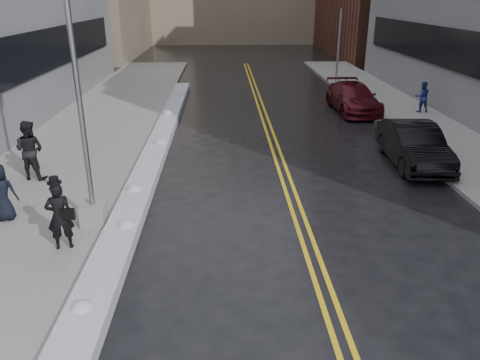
{
  "coord_description": "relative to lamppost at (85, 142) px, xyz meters",
  "views": [
    {
      "loc": [
        0.31,
        -9.77,
        6.11
      ],
      "look_at": [
        0.75,
        2.26,
        1.3
      ],
      "focal_mm": 35.0,
      "sensor_mm": 36.0,
      "label": 1
    }
  ],
  "objects": [
    {
      "name": "snow_ridge",
      "position": [
        0.85,
        6.0,
        -2.36
      ],
      "size": [
        0.9,
        30.0,
        0.34
      ],
      "primitive_type": "cube",
      "color": "silver",
      "rests_on": "ground"
    },
    {
      "name": "sidewalk_west",
      "position": [
        -2.45,
        8.0,
        -2.46
      ],
      "size": [
        5.5,
        50.0,
        0.15
      ],
      "primitive_type": "cube",
      "color": "gray",
      "rests_on": "ground"
    },
    {
      "name": "fire_hydrant",
      "position": [
        12.3,
        8.0,
        -1.98
      ],
      "size": [
        0.26,
        0.26,
        0.73
      ],
      "color": "maroon",
      "rests_on": "sidewalk_east"
    },
    {
      "name": "car_black",
      "position": [
        10.8,
        4.88,
        -1.75
      ],
      "size": [
        1.91,
        4.86,
        1.58
      ],
      "primitive_type": "imported",
      "rotation": [
        0.0,
        0.0,
        -0.05
      ],
      "color": "black",
      "rests_on": "ground"
    },
    {
      "name": "pedestrian_fedora",
      "position": [
        -0.45,
        -1.29,
        -1.51
      ],
      "size": [
        0.72,
        0.57,
        1.75
      ],
      "primitive_type": "imported",
      "rotation": [
        0.0,
        0.0,
        3.4
      ],
      "color": "black",
      "rests_on": "sidewalk_west"
    },
    {
      "name": "sidewalk_east",
      "position": [
        13.3,
        8.0,
        -2.46
      ],
      "size": [
        4.0,
        50.0,
        0.15
      ],
      "primitive_type": "cube",
      "color": "gray",
      "rests_on": "ground"
    },
    {
      "name": "pedestrian_east",
      "position": [
        14.27,
        12.74,
        -1.57
      ],
      "size": [
        0.8,
        0.63,
        1.63
      ],
      "primitive_type": "imported",
      "rotation": [
        0.0,
        0.0,
        3.15
      ],
      "color": "navy",
      "rests_on": "sidewalk_east"
    },
    {
      "name": "pedestrian_b",
      "position": [
        -2.98,
        3.57,
        -1.36
      ],
      "size": [
        1.14,
        0.97,
        2.05
      ],
      "primitive_type": "imported",
      "rotation": [
        0.0,
        0.0,
        2.93
      ],
      "color": "black",
      "rests_on": "sidewalk_west"
    },
    {
      "name": "ground",
      "position": [
        3.3,
        -2.0,
        -2.53
      ],
      "size": [
        160.0,
        160.0,
        0.0
      ],
      "primitive_type": "plane",
      "color": "black",
      "rests_on": "ground"
    },
    {
      "name": "lamppost",
      "position": [
        0.0,
        0.0,
        0.0
      ],
      "size": [
        0.65,
        0.65,
        7.62
      ],
      "color": "gray",
      "rests_on": "sidewalk_west"
    },
    {
      "name": "pedestrian_c",
      "position": [
        -2.59,
        0.38,
        -1.56
      ],
      "size": [
        0.85,
        0.6,
        1.65
      ],
      "primitive_type": "imported",
      "rotation": [
        0.0,
        0.0,
        3.23
      ],
      "color": "black",
      "rests_on": "sidewalk_west"
    },
    {
      "name": "car_maroon",
      "position": [
        10.8,
        13.61,
        -1.77
      ],
      "size": [
        2.29,
        5.33,
        1.53
      ],
      "primitive_type": "imported",
      "rotation": [
        0.0,
        0.0,
        0.03
      ],
      "color": "#460B13",
      "rests_on": "ground"
    },
    {
      "name": "traffic_signal",
      "position": [
        11.8,
        22.0,
        0.87
      ],
      "size": [
        0.16,
        0.2,
        6.0
      ],
      "color": "gray",
      "rests_on": "sidewalk_east"
    },
    {
      "name": "lane_line_right",
      "position": [
        5.95,
        8.0,
        -2.53
      ],
      "size": [
        0.12,
        50.0,
        0.01
      ],
      "primitive_type": "cube",
      "color": "gold",
      "rests_on": "ground"
    },
    {
      "name": "lane_line_left",
      "position": [
        5.65,
        8.0,
        -2.53
      ],
      "size": [
        0.12,
        50.0,
        0.01
      ],
      "primitive_type": "cube",
      "color": "gold",
      "rests_on": "ground"
    }
  ]
}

